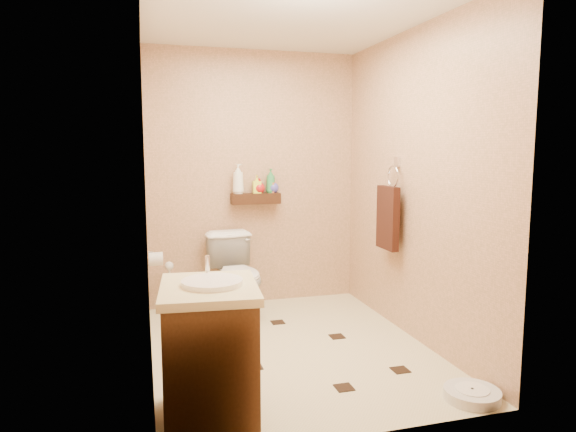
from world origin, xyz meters
name	(u,v)px	position (x,y,z in m)	size (l,w,h in m)	color
ground	(290,348)	(0.00, 0.00, 0.00)	(2.50, 2.50, 0.00)	beige
wall_back	(254,179)	(0.00, 1.25, 1.20)	(2.00, 0.04, 2.40)	tan
wall_front	(361,206)	(0.00, -1.25, 1.20)	(2.00, 0.04, 2.40)	tan
wall_left	(146,191)	(-1.00, 0.00, 1.20)	(0.04, 2.50, 2.40)	tan
wall_right	(414,186)	(1.00, 0.00, 1.20)	(0.04, 2.50, 2.40)	tan
ceiling	(290,15)	(0.00, 0.00, 2.40)	(2.00, 2.50, 0.02)	silver
wall_shelf	(256,199)	(0.00, 1.17, 1.02)	(0.46, 0.14, 0.10)	#371E0F
floor_accents	(300,350)	(0.06, -0.08, 0.00)	(1.27, 1.41, 0.01)	black
toilet	(237,276)	(-0.25, 0.83, 0.37)	(0.41, 0.72, 0.73)	white
vanity	(210,351)	(-0.70, -0.87, 0.39)	(0.57, 0.67, 0.88)	brown
bathroom_scale	(472,394)	(0.82, -1.07, 0.03)	(0.39, 0.39, 0.07)	silver
toilet_brush	(170,296)	(-0.82, 1.07, 0.17)	(0.11, 0.11, 0.48)	#18625B
towel_ring	(388,215)	(0.91, 0.25, 0.95)	(0.12, 0.30, 0.76)	silver
toilet_paper	(156,259)	(-0.94, 0.65, 0.60)	(0.12, 0.11, 0.12)	silver
bottle_a	(238,179)	(-0.17, 1.17, 1.21)	(0.11, 0.11, 0.28)	white
bottle_b	(257,184)	(0.01, 1.17, 1.16)	(0.08, 0.08, 0.17)	#EDFF35
bottle_c	(259,186)	(0.04, 1.17, 1.14)	(0.11, 0.11, 0.14)	red
bottle_d	(271,181)	(0.15, 1.17, 1.19)	(0.09, 0.09, 0.23)	#30924F
bottle_e	(272,185)	(0.16, 1.17, 1.14)	(0.07, 0.07, 0.15)	#C66442
bottle_f	(273,185)	(0.17, 1.17, 1.14)	(0.11, 0.11, 0.14)	#4A49B7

